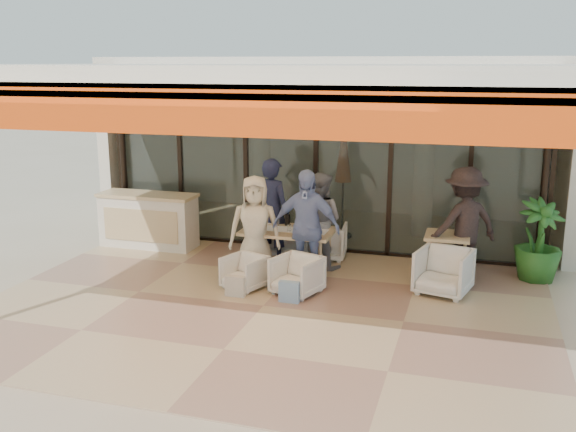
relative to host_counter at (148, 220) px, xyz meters
The scene contains 21 objects.
ground 3.87m from the host_counter, 36.81° to the right, with size 70.00×70.00×0.00m, color #C6B293.
terrace_floor 3.87m from the host_counter, 36.81° to the right, with size 8.00×6.00×0.01m, color tan.
terrace_structure 4.83m from the host_counter, 39.84° to the right, with size 8.00×6.00×3.40m.
glass_storefront 3.32m from the host_counter, 12.94° to the left, with size 8.08×0.10×3.20m.
interior_block 4.63m from the host_counter, 44.48° to the left, with size 9.05×3.62×3.52m.
host_counter is the anchor object (origin of this frame).
dining_table 3.04m from the host_counter, 13.23° to the right, with size 1.50×0.90×0.93m.
chair_far_left 2.56m from the host_counter, ahead, with size 0.68×0.64×0.70m, color white.
chair_far_right 3.40m from the host_counter, ahead, with size 0.69×0.65×0.71m, color white.
chair_near_left 3.04m from the host_counter, 33.00° to the right, with size 0.57×0.54×0.59m, color white.
chair_near_right 3.77m from the host_counter, 26.02° to the right, with size 0.64×0.60×0.66m, color white.
diner_navy 2.59m from the host_counter, ahead, with size 0.68×0.44×1.85m, color #1A1C39.
diner_grey 3.40m from the host_counter, ahead, with size 0.80×0.62×1.65m, color slate.
diner_cream 2.81m from the host_counter, 24.36° to the right, with size 0.83×0.54×1.70m, color beige.
diner_periwinkle 3.59m from the host_counter, 18.79° to the right, with size 1.08×0.45×1.84m, color #788BC8.
tote_bag_cream 3.29m from the host_counter, 38.89° to the right, with size 0.30×0.10×0.34m, color silver.
tote_bag_blue 3.97m from the host_counter, 31.23° to the right, with size 0.30×0.10×0.34m, color #99BFD8.
side_table 5.50m from the host_counter, ahead, with size 0.70×0.70×0.74m.
side_chair 5.59m from the host_counter, 10.35° to the right, with size 0.76×0.71×0.78m, color white.
standing_woman 5.75m from the host_counter, ahead, with size 1.19×0.68×1.83m, color black.
potted_palm 6.89m from the host_counter, ahead, with size 0.74×0.74×1.33m, color #1E5919.
Camera 1 is at (2.82, -8.17, 3.43)m, focal length 40.00 mm.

